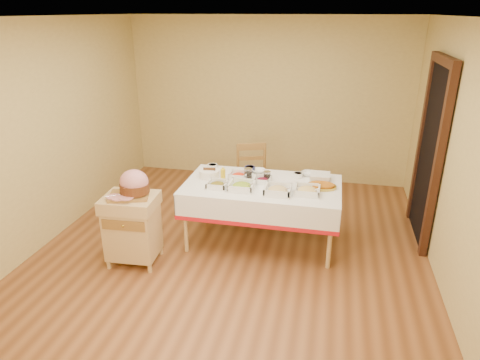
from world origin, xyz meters
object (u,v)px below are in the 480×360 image
preserve_jar_right (267,176)px  mustard_bottle (223,174)px  dining_chair (253,179)px  plate_stack (320,177)px  brass_platter (321,186)px  preserve_jar_left (248,174)px  bread_basket (209,173)px  dining_table (262,197)px  butcher_cart (132,225)px  ham_on_board (133,185)px

preserve_jar_right → mustard_bottle: 0.53m
dining_chair → mustard_bottle: bearing=-105.9°
plate_stack → brass_platter: bearing=-82.5°
dining_chair → preserve_jar_left: bearing=-84.7°
dining_chair → preserve_jar_right: 0.76m
brass_platter → bread_basket: bearing=178.1°
preserve_jar_left → mustard_bottle: (-0.28, -0.14, 0.03)m
plate_stack → brass_platter: plate_stack is taller
dining_table → bread_basket: 0.70m
dining_table → dining_chair: 0.81m
butcher_cart → ham_on_board: size_ratio=1.82×
mustard_bottle → preserve_jar_left: bearing=27.5°
dining_chair → ham_on_board: (-1.01, -1.49, 0.42)m
dining_table → preserve_jar_right: 0.25m
bread_basket → dining_table: bearing=-7.5°
brass_platter → butcher_cart: bearing=-158.2°
butcher_cart → plate_stack: 2.24m
bread_basket → plate_stack: bearing=7.6°
plate_stack → butcher_cart: bearing=-152.6°
preserve_jar_left → plate_stack: bearing=8.0°
butcher_cart → preserve_jar_left: preserve_jar_left is taller
preserve_jar_left → brass_platter: size_ratio=0.37×
bread_basket → plate_stack: 1.33m
bread_basket → brass_platter: bearing=-1.9°
ham_on_board → mustard_bottle: size_ratio=2.39×
dining_chair → dining_table: bearing=-71.5°
dining_table → plate_stack: bearing=22.1°
brass_platter → ham_on_board: bearing=-158.6°
preserve_jar_left → ham_on_board: bearing=-141.0°
butcher_cart → preserve_jar_right: size_ratio=7.26×
preserve_jar_left → dining_chair: bearing=95.3°
plate_stack → mustard_bottle: bearing=-166.9°
dining_table → dining_chair: dining_chair is taller
bread_basket → brass_platter: 1.35m
mustard_bottle → brass_platter: bearing=2.0°
butcher_cart → bread_basket: bearing=52.5°
butcher_cart → ham_on_board: ham_on_board is taller
dining_table → brass_platter: bearing=3.6°
preserve_jar_right → mustard_bottle: (-0.51, -0.13, 0.03)m
dining_table → preserve_jar_right: (0.03, 0.14, 0.21)m
butcher_cart → dining_chair: 1.85m
butcher_cart → mustard_bottle: 1.20m
butcher_cart → bread_basket: bread_basket is taller
butcher_cart → dining_table: bearing=29.9°
mustard_bottle → bread_basket: mustard_bottle is taller
dining_chair → bread_basket: (-0.41, -0.68, 0.31)m
dining_table → ham_on_board: bearing=-150.4°
dining_table → bread_basket: size_ratio=7.34×
butcher_cart → brass_platter: 2.18m
bread_basket → plate_stack: bread_basket is taller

